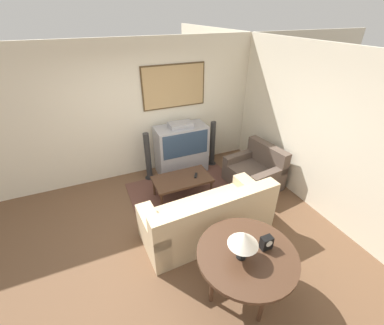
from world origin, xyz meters
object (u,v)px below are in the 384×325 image
couch (208,218)px  table_lamp (244,239)px  armchair (255,172)px  tv (181,149)px  speaker_tower_right (212,145)px  mantel_clock (266,243)px  speaker_tower_left (148,158)px  console_table (247,257)px  coffee_table (182,180)px

couch → table_lamp: table_lamp is taller
table_lamp → armchair: bearing=49.9°
tv → speaker_tower_right: tv is taller
tv → armchair: bearing=-41.9°
armchair → mantel_clock: size_ratio=6.64×
speaker_tower_left → table_lamp: bearing=-84.6°
tv → speaker_tower_left: tv is taller
console_table → table_lamp: bearing=-173.5°
couch → armchair: couch is taller
console_table → speaker_tower_left: 2.99m
couch → coffee_table: bearing=-91.8°
mantel_clock → speaker_tower_left: 3.06m
tv → speaker_tower_left: (-0.74, -0.02, -0.04)m
couch → console_table: 1.12m
tv → coffee_table: bearing=-110.6°
couch → armchair: 1.72m
speaker_tower_left → armchair: bearing=-28.5°
console_table → table_lamp: 0.36m
coffee_table → speaker_tower_right: (1.07, 0.86, 0.11)m
table_lamp → speaker_tower_left: table_lamp is taller
table_lamp → mantel_clock: bearing=-0.2°
console_table → speaker_tower_right: (1.10, 2.97, -0.17)m
armchair → speaker_tower_right: speaker_tower_right is taller
tv → coffee_table: size_ratio=1.07×
couch → armchair: size_ratio=1.89×
tv → speaker_tower_right: bearing=-1.3°
armchair → console_table: (-1.54, -1.93, 0.40)m
tv → table_lamp: size_ratio=3.04×
table_lamp → console_table: bearing=6.5°
table_lamp → coffee_table: bearing=86.6°
table_lamp → speaker_tower_right: size_ratio=0.36×
mantel_clock → speaker_tower_right: bearing=73.8°
tv → console_table: bearing=-96.9°
tv → armchair: size_ratio=1.06×
couch → console_table: couch is taller
console_table → table_lamp: table_lamp is taller
armchair → table_lamp: size_ratio=2.88×
couch → coffee_table: (-0.02, 1.04, 0.06)m
tv → mantel_clock: 3.01m
table_lamp → mantel_clock: (0.33, -0.00, -0.20)m
table_lamp → mantel_clock: table_lamp is taller
console_table → coffee_table: bearing=89.1°
mantel_clock → console_table: bearing=177.2°
coffee_table → mantel_clock: mantel_clock is taller
mantel_clock → speaker_tower_right: (0.86, 2.98, -0.32)m
tv → mantel_clock: bearing=-92.4°
speaker_tower_right → console_table: bearing=-110.3°
speaker_tower_left → speaker_tower_right: size_ratio=1.00×
coffee_table → console_table: (-0.03, -2.11, 0.29)m
console_table → speaker_tower_right: size_ratio=1.11×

